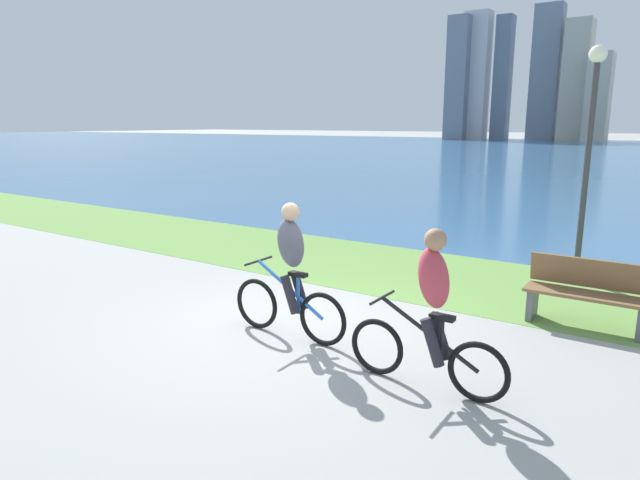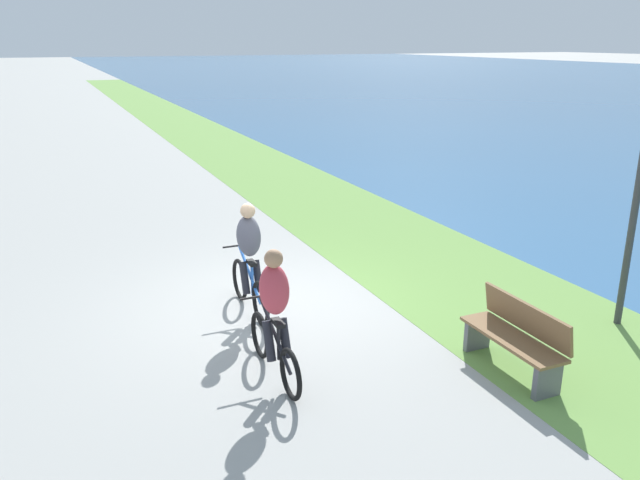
# 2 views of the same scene
# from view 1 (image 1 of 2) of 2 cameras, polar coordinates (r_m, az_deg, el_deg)

# --- Properties ---
(ground_plane) EXTENTS (300.00, 300.00, 0.00)m
(ground_plane) POSITION_cam_1_polar(r_m,az_deg,el_deg) (7.37, -1.69, -8.89)
(ground_plane) COLOR #9E9E99
(grass_strip_bayside) EXTENTS (120.00, 3.30, 0.01)m
(grass_strip_bayside) POSITION_cam_1_polar(r_m,az_deg,el_deg) (10.09, 9.27, -3.20)
(grass_strip_bayside) COLOR #6B9947
(grass_strip_bayside) RESTS_ON ground
(bay_water_surface) EXTENTS (300.00, 84.35, 0.00)m
(bay_water_surface) POSITION_cam_1_polar(r_m,az_deg,el_deg) (52.91, 29.89, 7.67)
(bay_water_surface) COLOR #386693
(bay_water_surface) RESTS_ON ground
(cyclist_lead) EXTENTS (1.70, 0.52, 1.70)m
(cyclist_lead) POSITION_cam_1_polar(r_m,az_deg,el_deg) (6.75, -3.12, -3.36)
(cyclist_lead) COLOR black
(cyclist_lead) RESTS_ON ground
(cyclist_trailing) EXTENTS (1.71, 0.52, 1.65)m
(cyclist_trailing) POSITION_cam_1_polar(r_m,az_deg,el_deg) (5.56, 11.44, -7.17)
(cyclist_trailing) COLOR black
(cyclist_trailing) RESTS_ON ground
(bench_near_path) EXTENTS (1.50, 0.47, 0.90)m
(bench_near_path) POSITION_cam_1_polar(r_m,az_deg,el_deg) (8.00, 25.95, -5.05)
(bench_near_path) COLOR brown
(bench_near_path) RESTS_ON ground
(lamppost_tall) EXTENTS (0.28, 0.28, 3.84)m
(lamppost_tall) POSITION_cam_1_polar(r_m,az_deg,el_deg) (10.05, 26.27, 10.19)
(lamppost_tall) COLOR #38383D
(lamppost_tall) RESTS_ON ground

